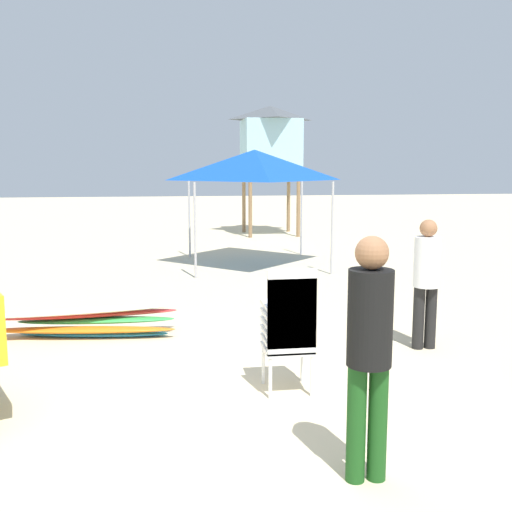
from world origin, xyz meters
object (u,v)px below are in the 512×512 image
Objects in this scene: lifeguard_near_left at (369,342)px; popup_canopy at (255,165)px; lifeguard_tower at (270,141)px; stacked_plastic_chairs at (289,321)px; lifeguard_near_center at (426,276)px; surfboard_pile at (86,321)px.

lifeguard_near_left is 9.66m from popup_canopy.
popup_canopy is at bearing 86.35° from lifeguard_near_left.
lifeguard_tower reaches higher than lifeguard_near_left.
lifeguard_near_left is at bearing -82.94° from stacked_plastic_chairs.
popup_canopy is (0.82, 7.84, 1.54)m from stacked_plastic_chairs.
lifeguard_near_left reaches higher than stacked_plastic_chairs.
lifeguard_tower reaches higher than lifeguard_near_center.
popup_canopy is 6.27m from lifeguard_tower.
surfboard_pile is 4.88m from lifeguard_near_left.
lifeguard_near_left is at bearing -120.99° from lifeguard_near_center.
stacked_plastic_chairs is 1.76m from lifeguard_near_left.
stacked_plastic_chairs is 0.51× the size of surfboard_pile.
stacked_plastic_chairs is 3.35m from surfboard_pile.
lifeguard_tower reaches higher than popup_canopy.
popup_canopy reaches higher than surfboard_pile.
stacked_plastic_chairs is 0.80× the size of lifeguard_near_center.
lifeguard_near_left is at bearing -93.65° from popup_canopy.
lifeguard_tower is at bearing 68.52° from surfboard_pile.
popup_canopy is at bearing -103.29° from lifeguard_tower.
lifeguard_tower is (1.43, 6.06, 0.79)m from popup_canopy.
lifeguard_tower is (2.25, 13.89, 2.33)m from stacked_plastic_chairs.
lifeguard_near_center is at bearing -80.07° from popup_canopy.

